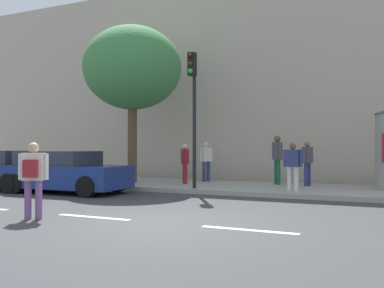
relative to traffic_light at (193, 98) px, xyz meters
The scene contains 14 objects.
ground_plane 6.35m from the traffic_light, 71.51° to the right, with size 80.00×80.00×0.00m, color #38383A.
sidewalk_curb 3.93m from the traffic_light, 45.05° to the left, with size 36.00×4.00×0.15m, color #9E9B93.
lane_markings 6.35m from the traffic_light, 71.51° to the right, with size 25.80×0.16×0.01m.
building_backdrop 7.09m from the traffic_light, 75.45° to the left, with size 36.00×5.00×8.77m, color #B7A893.
traffic_light is the anchor object (origin of this frame).
street_tree 3.66m from the traffic_light, 158.10° to the left, with size 3.77×3.77×6.01m.
pedestrian_in_dark_shirt 6.43m from the traffic_light, 98.98° to the right, with size 0.56×0.50×1.59m.
pedestrian_near_pole 2.83m from the traffic_light, 123.44° to the left, with size 0.45×0.54×1.48m.
pedestrian_in_red_top 3.92m from the traffic_light, 50.91° to the left, with size 0.44×0.50×1.78m.
pedestrian_in_light_jacket 3.80m from the traffic_light, 10.97° to the left, with size 0.62×0.39×1.48m.
pedestrian_tallest 3.62m from the traffic_light, 104.18° to the left, with size 0.42×0.56×1.56m.
pedestrian_with_bag 4.57m from the traffic_light, 37.14° to the left, with size 0.34×0.60×1.58m.
parked_car_red 7.34m from the traffic_light, 165.51° to the right, with size 4.16×2.04×1.38m.
parked_car_blue 4.97m from the traffic_light, 157.80° to the right, with size 4.42×2.00×1.37m.
Camera 1 is at (3.93, -7.36, 1.48)m, focal length 39.66 mm.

